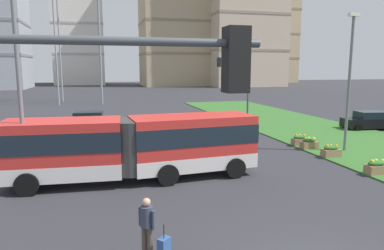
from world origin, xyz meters
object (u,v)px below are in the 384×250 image
object	(u,v)px
flower_planter_4	(309,143)
streetlight_left	(18,69)
car_maroon_sedan	(90,121)
rolling_suitcase	(164,247)
traffic_light_near_left	(32,185)
apartment_tower_eastcentre	(244,0)
flower_planter_2	(377,167)
traffic_light_far_right	(238,81)
streetlight_median	(350,77)
flower_planter_3	(331,151)
pedestrian_crossing	(147,223)
articulated_bus	(135,146)
apartment_tower_east	(267,12)
flower_planter_5	(300,140)
apartment_tower_centre	(178,9)
car_black_sedan	(369,121)

from	to	relation	value
flower_planter_4	streetlight_left	size ratio (longest dim) A/B	0.11
car_maroon_sedan	rolling_suitcase	bearing A→B (deg)	-84.04
traffic_light_near_left	streetlight_left	distance (m)	12.42
streetlight_left	apartment_tower_eastcentre	distance (m)	95.60
streetlight_left	flower_planter_2	bearing A→B (deg)	-7.24
traffic_light_far_right	streetlight_median	xyz separation A→B (m)	(3.26, -10.18, 0.55)
rolling_suitcase	flower_planter_3	distance (m)	14.51
streetlight_median	car_maroon_sedan	bearing A→B (deg)	141.77
pedestrian_crossing	traffic_light_far_right	xyz separation A→B (m)	(10.83, 19.71, 3.19)
rolling_suitcase	articulated_bus	bearing A→B (deg)	90.10
traffic_light_far_right	apartment_tower_east	xyz separation A→B (m)	(48.57, 91.75, 20.91)
traffic_light_near_left	streetlight_median	size ratio (longest dim) A/B	0.68
articulated_bus	flower_planter_2	xyz separation A→B (m)	(11.75, -2.47, -1.23)
pedestrian_crossing	flower_planter_3	distance (m)	14.77
pedestrian_crossing	traffic_light_far_right	bearing A→B (deg)	61.22
streetlight_median	rolling_suitcase	bearing A→B (deg)	-144.51
streetlight_left	traffic_light_far_right	bearing A→B (deg)	40.33
streetlight_median	apartment_tower_east	bearing A→B (deg)	66.04
streetlight_median	apartment_tower_eastcentre	distance (m)	86.04
flower_planter_5	apartment_tower_centre	world-z (taller)	apartment_tower_centre
pedestrian_crossing	flower_planter_5	xyz separation A→B (m)	(12.19, 11.70, -0.58)
car_black_sedan	apartment_tower_eastcentre	size ratio (longest dim) A/B	0.09
car_maroon_sedan	apartment_tower_east	distance (m)	111.04
rolling_suitcase	traffic_light_far_right	distance (m)	22.78
rolling_suitcase	streetlight_median	distance (m)	17.33
pedestrian_crossing	streetlight_median	size ratio (longest dim) A/B	0.20
articulated_bus	car_maroon_sedan	size ratio (longest dim) A/B	2.63
car_black_sedan	traffic_light_far_right	size ratio (longest dim) A/B	0.74
flower_planter_2	apartment_tower_east	distance (m)	119.27
traffic_light_far_right	streetlight_left	world-z (taller)	streetlight_left
pedestrian_crossing	streetlight_median	bearing A→B (deg)	34.06
flower_planter_5	apartment_tower_east	size ratio (longest dim) A/B	0.02
car_maroon_sedan	flower_planter_4	xyz separation A→B (m)	(14.07, -11.51, -0.33)
car_black_sedan	traffic_light_near_left	distance (m)	31.92
car_maroon_sedan	apartment_tower_east	xyz separation A→B (m)	(61.27, 89.35, 24.35)
streetlight_left	apartment_tower_centre	world-z (taller)	apartment_tower_centre
traffic_light_far_right	streetlight_median	distance (m)	10.71
streetlight_left	apartment_tower_centre	size ratio (longest dim) A/B	0.22
articulated_bus	pedestrian_crossing	xyz separation A→B (m)	(-0.44, -7.21, -0.65)
car_maroon_sedan	car_black_sedan	xyz separation A→B (m)	(23.51, -6.13, 0.00)
flower_planter_2	apartment_tower_east	world-z (taller)	apartment_tower_east
flower_planter_3	apartment_tower_eastcentre	size ratio (longest dim) A/B	0.02
traffic_light_near_left	apartment_tower_eastcentre	xyz separation A→B (m)	(42.67, 94.24, 20.36)
pedestrian_crossing	apartment_tower_eastcentre	distance (m)	100.59
apartment_tower_east	flower_planter_4	bearing A→B (deg)	-115.08
flower_planter_4	traffic_light_near_left	world-z (taller)	traffic_light_near_left
flower_planter_4	apartment_tower_eastcentre	distance (m)	86.77
apartment_tower_eastcentre	flower_planter_5	bearing A→B (deg)	-110.27
rolling_suitcase	flower_planter_4	size ratio (longest dim) A/B	0.88
flower_planter_2	apartment_tower_east	bearing A→B (deg)	66.14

